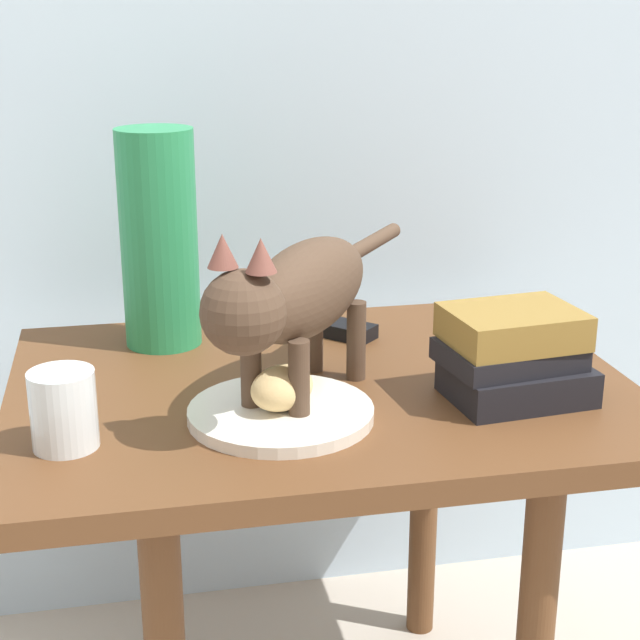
{
  "coord_description": "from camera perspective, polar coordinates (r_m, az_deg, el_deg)",
  "views": [
    {
      "loc": [
        -0.23,
        -1.1,
        0.99
      ],
      "look_at": [
        0.0,
        0.0,
        0.62
      ],
      "focal_mm": 54.74,
      "sensor_mm": 36.0,
      "label": 1
    }
  ],
  "objects": [
    {
      "name": "tv_remote",
      "position": [
        1.39,
        0.31,
        -0.34
      ],
      "size": [
        0.14,
        0.14,
        0.02
      ],
      "primitive_type": "cube",
      "rotation": [
        0.0,
        0.0,
        -0.79
      ],
      "color": "black",
      "rests_on": "side_table"
    },
    {
      "name": "green_vase",
      "position": [
        1.32,
        -9.39,
        4.69
      ],
      "size": [
        0.1,
        0.1,
        0.29
      ],
      "primitive_type": "cylinder",
      "color": "#288C51",
      "rests_on": "side_table"
    },
    {
      "name": "plate",
      "position": [
        1.11,
        -2.3,
        -5.45
      ],
      "size": [
        0.21,
        0.21,
        0.01
      ],
      "primitive_type": "cylinder",
      "color": "silver",
      "rests_on": "side_table"
    },
    {
      "name": "bread_roll",
      "position": [
        1.09,
        -2.23,
        -3.98
      ],
      "size": [
        0.1,
        0.1,
        0.05
      ],
      "primitive_type": "ellipsoid",
      "rotation": [
        0.0,
        0.0,
        0.66
      ],
      "color": "#E0BC7A",
      "rests_on": "plate"
    },
    {
      "name": "candle_jar",
      "position": [
        1.06,
        -14.75,
        -5.32
      ],
      "size": [
        0.07,
        0.07,
        0.08
      ],
      "color": "silver",
      "rests_on": "side_table"
    },
    {
      "name": "book_stack",
      "position": [
        1.17,
        11.25,
        -2.04
      ],
      "size": [
        0.18,
        0.14,
        0.11
      ],
      "color": "black",
      "rests_on": "side_table"
    },
    {
      "name": "cat",
      "position": [
        1.11,
        -1.41,
        1.45
      ],
      "size": [
        0.31,
        0.4,
        0.23
      ],
      "color": "#4C3828",
      "rests_on": "side_table"
    },
    {
      "name": "side_table",
      "position": [
        1.25,
        0.0,
        -6.92
      ],
      "size": [
        0.76,
        0.57,
        0.54
      ],
      "color": "brown",
      "rests_on": "ground"
    }
  ]
}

